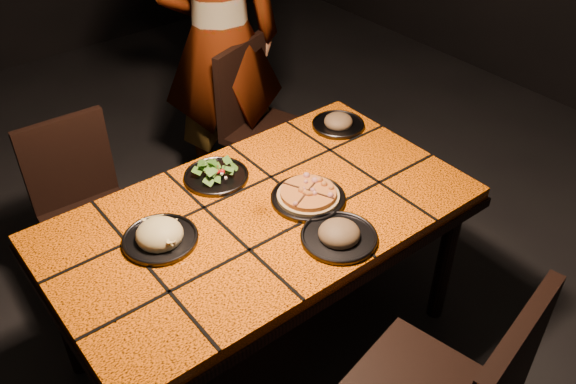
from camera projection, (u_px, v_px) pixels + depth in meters
room_shell at (254, 20)px, 1.85m from camera, size 6.04×7.04×3.08m
dining_table at (262, 227)px, 2.35m from camera, size 1.62×0.92×0.75m
chair_far_left at (82, 200)px, 2.76m from camera, size 0.41×0.41×0.87m
chair_far_right at (259, 116)px, 3.30m from camera, size 0.53×0.53×0.92m
diner at (220, 40)px, 3.17m from camera, size 0.78×0.67×1.81m
plate_pizza at (308, 196)px, 2.35m from camera, size 0.32×0.32×0.04m
plate_pasta at (160, 236)px, 2.16m from camera, size 0.27×0.27×0.09m
plate_salad at (216, 173)px, 2.46m from camera, size 0.26×0.26×0.07m
plate_mushroom_a at (339, 234)px, 2.17m from camera, size 0.28×0.28×0.09m
plate_mushroom_b at (338, 122)px, 2.78m from camera, size 0.24×0.24×0.08m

